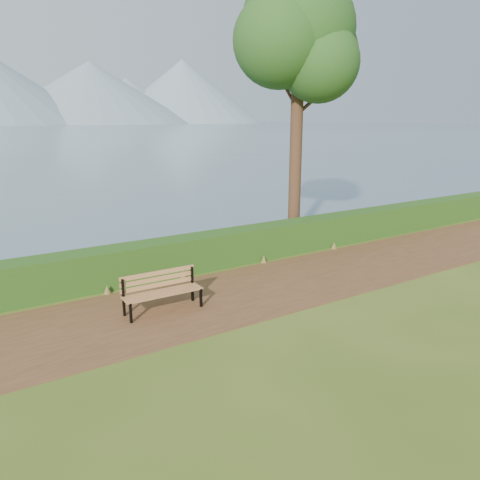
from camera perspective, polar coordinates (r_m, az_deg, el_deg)
ground at (r=11.76m, az=2.40°, el=-6.56°), size 140.00×140.00×0.00m
path at (r=11.99m, az=1.57°, el=-6.11°), size 40.00×3.40×0.01m
hedge at (r=13.70m, az=-3.85°, el=-1.30°), size 32.00×0.85×1.00m
bench at (r=10.76m, az=-9.58°, el=-5.87°), size 1.81×0.56×0.90m
tree at (r=16.77m, az=7.22°, el=23.38°), size 4.76×3.93×9.20m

